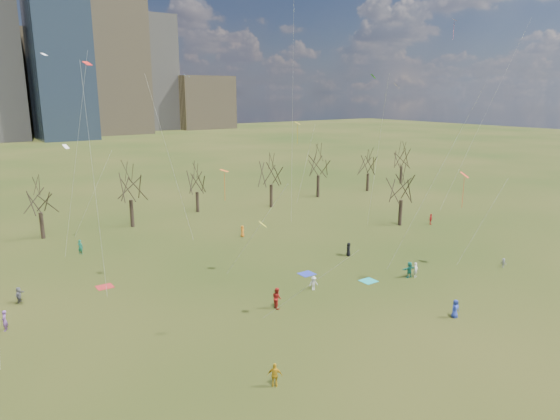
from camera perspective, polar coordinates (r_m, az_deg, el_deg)
ground at (r=46.98m, az=8.57°, el=-11.13°), size 500.00×500.00×0.00m
bare_tree_row at (r=75.34m, az=-11.12°, el=2.95°), size 113.04×29.80×9.50m
blanket_teal at (r=53.70m, az=10.07°, el=-7.98°), size 1.60×1.50×0.03m
blanket_navy at (r=54.93m, az=3.08°, el=-7.29°), size 1.60×1.50×0.03m
blanket_crimson at (r=54.39m, az=-19.39°, el=-8.28°), size 1.60×1.50×0.03m
person_0 at (r=47.15m, az=19.40°, el=-10.58°), size 0.85×0.59×1.66m
person_1 at (r=55.68m, az=15.26°, el=-6.61°), size 0.67×0.54×1.61m
person_2 at (r=46.31m, az=-0.35°, el=-10.01°), size 0.87×1.05×1.98m
person_3 at (r=62.05m, az=24.17°, el=-5.53°), size 0.56×0.77×1.07m
person_4 at (r=35.18m, az=-0.58°, el=-18.34°), size 1.03×0.98×1.71m
person_5 at (r=55.35m, az=14.56°, el=-6.61°), size 1.68×0.69×1.76m
person_6 at (r=61.04m, az=7.84°, el=-4.46°), size 0.87×0.97×1.67m
person_7 at (r=48.08m, az=-28.96°, el=-11.00°), size 0.62×0.75×1.77m
person_9 at (r=50.54m, az=3.86°, el=-8.33°), size 1.00×0.68×1.42m
person_10 at (r=78.04m, az=16.84°, el=-1.01°), size 1.02×0.70×1.61m
person_11 at (r=53.56m, az=-27.67°, el=-8.57°), size 1.17×1.41×1.51m
person_12 at (r=68.59m, az=-4.32°, el=-2.42°), size 0.76×0.91×1.58m
person_13 at (r=65.79m, az=-21.86°, el=-3.93°), size 0.77×0.79×1.83m
kites_airborne at (r=56.61m, az=1.86°, el=7.61°), size 68.93×43.31×36.80m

